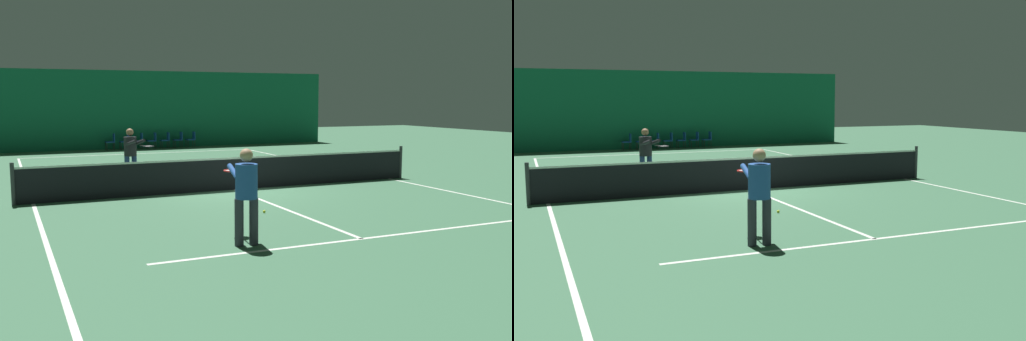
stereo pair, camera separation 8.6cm
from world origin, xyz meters
TOP-DOWN VIEW (x-y plane):
  - ground_plane at (0.00, 0.00)m, footprint 60.00×60.00m
  - backdrop_curtain at (0.00, 14.95)m, footprint 23.00×0.12m
  - court_line_baseline_far at (0.00, 11.90)m, footprint 11.00×0.10m
  - court_line_service_far at (0.00, 6.40)m, footprint 8.25×0.10m
  - court_line_service_near at (0.00, -6.40)m, footprint 8.25×0.10m
  - court_line_sideline_left at (-5.50, 0.00)m, footprint 0.10×23.80m
  - court_line_sideline_right at (5.50, 0.00)m, footprint 0.10×23.80m
  - court_line_centre at (0.00, 0.00)m, footprint 0.10×12.80m
  - tennis_net at (0.00, 0.00)m, footprint 12.00×0.10m
  - player_near at (-2.18, -5.90)m, footprint 0.54×1.43m
  - player_far at (-2.43, 2.74)m, footprint 0.83×1.40m
  - courtside_chair_0 at (-0.99, 14.40)m, footprint 0.44×0.44m
  - courtside_chair_1 at (-0.27, 14.40)m, footprint 0.44×0.44m
  - courtside_chair_2 at (0.44, 14.40)m, footprint 0.44×0.44m
  - courtside_chair_3 at (1.16, 14.40)m, footprint 0.44×0.44m
  - courtside_chair_4 at (1.87, 14.40)m, footprint 0.44×0.44m
  - courtside_chair_5 at (2.59, 14.40)m, footprint 0.44×0.44m
  - courtside_chair_6 at (3.30, 14.40)m, footprint 0.44×0.44m
  - tennis_ball at (-0.65, -3.40)m, footprint 0.07×0.07m

SIDE VIEW (x-z plane):
  - ground_plane at x=0.00m, z-range 0.00..0.00m
  - court_line_baseline_far at x=0.00m, z-range 0.00..0.00m
  - court_line_service_far at x=0.00m, z-range 0.00..0.00m
  - court_line_service_near at x=0.00m, z-range 0.00..0.00m
  - court_line_sideline_left at x=-5.50m, z-range 0.00..0.00m
  - court_line_sideline_right at x=5.50m, z-range 0.00..0.00m
  - court_line_centre at x=0.00m, z-range 0.00..0.00m
  - tennis_ball at x=-0.65m, z-range 0.00..0.07m
  - courtside_chair_0 at x=-0.99m, z-range 0.07..0.91m
  - courtside_chair_1 at x=-0.27m, z-range 0.07..0.91m
  - courtside_chair_2 at x=0.44m, z-range 0.07..0.91m
  - courtside_chair_3 at x=1.16m, z-range 0.07..0.91m
  - courtside_chair_4 at x=1.87m, z-range 0.07..0.91m
  - courtside_chair_5 at x=2.59m, z-range 0.07..0.91m
  - courtside_chair_6 at x=3.30m, z-range 0.07..0.91m
  - tennis_net at x=0.00m, z-range -0.02..1.05m
  - player_far at x=-2.43m, z-range 0.14..1.85m
  - player_near at x=-2.18m, z-range 0.14..1.91m
  - backdrop_curtain at x=0.00m, z-range 0.00..4.08m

